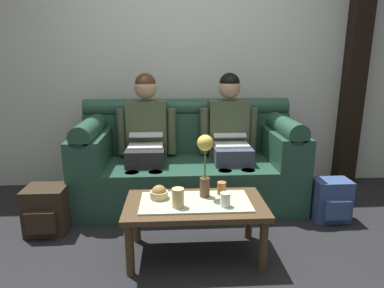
% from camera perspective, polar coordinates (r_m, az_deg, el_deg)
% --- Properties ---
extents(ground_plane, '(14.00, 14.00, 0.00)m').
position_cam_1_polar(ground_plane, '(2.32, 0.87, -20.97)').
color(ground_plane, black).
extents(back_wall_patterned, '(6.00, 0.12, 2.90)m').
position_cam_1_polar(back_wall_patterned, '(3.60, -1.08, 16.03)').
color(back_wall_patterned, silver).
rests_on(back_wall_patterned, ground_plane).
extents(timber_pillar, '(0.20, 0.20, 2.90)m').
position_cam_1_polar(timber_pillar, '(3.96, 26.42, 14.44)').
color(timber_pillar, black).
rests_on(timber_pillar, ground_plane).
extents(couch, '(2.04, 0.88, 0.96)m').
position_cam_1_polar(couch, '(3.21, -0.62, -3.22)').
color(couch, '#234738').
rests_on(couch, ground_plane).
extents(person_left, '(0.56, 0.67, 1.22)m').
position_cam_1_polar(person_left, '(3.14, -7.86, 1.62)').
color(person_left, '#232326').
rests_on(person_left, ground_plane).
extents(person_right, '(0.56, 0.67, 1.22)m').
position_cam_1_polar(person_right, '(3.18, 6.52, 1.80)').
color(person_right, '#383D4C').
rests_on(person_right, ground_plane).
extents(coffee_table, '(0.95, 0.51, 0.41)m').
position_cam_1_polar(coffee_table, '(2.31, 0.54, -11.18)').
color(coffee_table, '#47331E').
rests_on(coffee_table, ground_plane).
extents(flower_vase, '(0.11, 0.11, 0.44)m').
position_cam_1_polar(flower_vase, '(2.27, 2.25, -2.45)').
color(flower_vase, brown).
rests_on(flower_vase, coffee_table).
extents(snack_bowl, '(0.13, 0.13, 0.10)m').
position_cam_1_polar(snack_bowl, '(2.33, -5.68, -8.43)').
color(snack_bowl, tan).
rests_on(snack_bowl, coffee_table).
extents(cup_near_left, '(0.08, 0.08, 0.13)m').
position_cam_1_polar(cup_near_left, '(2.18, -2.43, -9.21)').
color(cup_near_left, '#DBB77A').
rests_on(cup_near_left, coffee_table).
extents(cup_near_right, '(0.07, 0.07, 0.09)m').
position_cam_1_polar(cup_near_right, '(2.21, 5.72, -9.46)').
color(cup_near_right, white).
rests_on(cup_near_right, coffee_table).
extents(cup_far_center, '(0.06, 0.06, 0.09)m').
position_cam_1_polar(cup_far_center, '(2.39, 5.09, -7.55)').
color(cup_far_center, '#B26633').
rests_on(cup_far_center, coffee_table).
extents(backpack_left, '(0.32, 0.31, 0.37)m').
position_cam_1_polar(backpack_left, '(2.92, -23.62, -10.33)').
color(backpack_left, '#2D2319').
rests_on(backpack_left, ground_plane).
extents(backpack_right, '(0.30, 0.25, 0.36)m').
position_cam_1_polar(backpack_right, '(3.10, 22.78, -8.95)').
color(backpack_right, '#33477A').
rests_on(backpack_right, ground_plane).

